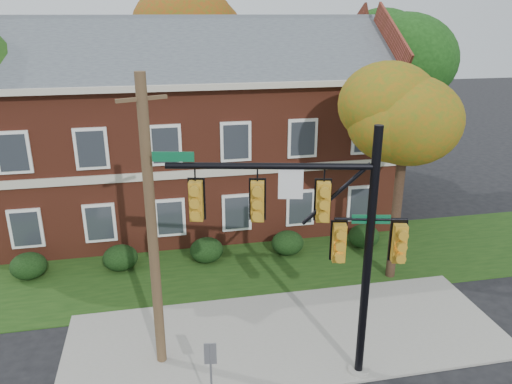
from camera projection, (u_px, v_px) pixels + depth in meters
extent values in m
plane|color=black|center=(296.00, 356.00, 15.22)|extent=(120.00, 120.00, 0.00)
cube|color=gray|center=(287.00, 336.00, 16.13)|extent=(14.00, 5.00, 0.08)
cube|color=#193811|center=(257.00, 264.00, 20.74)|extent=(30.00, 6.00, 0.04)
cube|color=maroon|center=(193.00, 149.00, 24.72)|extent=(18.00, 8.00, 7.00)
cube|color=beige|center=(190.00, 75.00, 23.49)|extent=(18.80, 8.80, 0.24)
cube|color=beige|center=(201.00, 173.00, 21.00)|extent=(18.00, 0.12, 0.35)
ellipsoid|color=black|center=(29.00, 266.00, 19.54)|extent=(1.40, 1.26, 1.05)
ellipsoid|color=black|center=(120.00, 258.00, 20.19)|extent=(1.40, 1.26, 1.05)
ellipsoid|color=black|center=(207.00, 250.00, 20.84)|extent=(1.40, 1.26, 1.05)
ellipsoid|color=black|center=(288.00, 243.00, 21.50)|extent=(1.40, 1.26, 1.05)
ellipsoid|color=black|center=(364.00, 236.00, 22.15)|extent=(1.40, 1.26, 1.05)
cylinder|color=black|center=(397.00, 209.00, 18.86)|extent=(0.36, 0.36, 5.76)
ellipsoid|color=#A6530E|center=(406.00, 115.00, 17.64)|extent=(4.25, 4.25, 3.60)
ellipsoid|color=#A6530E|center=(430.00, 99.00, 17.20)|extent=(3.50, 3.50, 3.00)
cylinder|color=black|center=(390.00, 134.00, 27.68)|extent=(0.36, 0.36, 7.04)
ellipsoid|color=#11340E|center=(398.00, 52.00, 26.19)|extent=(5.95, 5.95, 5.04)
ellipsoid|color=#11340E|center=(419.00, 41.00, 25.67)|extent=(4.90, 4.90, 4.20)
cylinder|color=black|center=(198.00, 112.00, 32.17)|extent=(0.36, 0.36, 7.68)
ellipsoid|color=#B02C0F|center=(195.00, 34.00, 30.54)|extent=(6.46, 6.46, 5.47)
ellipsoid|color=#B02C0F|center=(212.00, 24.00, 29.98)|extent=(5.32, 5.32, 4.56)
cylinder|color=gray|center=(358.00, 371.00, 14.46)|extent=(0.59, 0.59, 0.17)
cylinder|color=black|center=(368.00, 261.00, 13.24)|extent=(0.27, 0.27, 7.33)
cylinder|color=black|center=(270.00, 166.00, 12.40)|extent=(5.15, 1.30, 0.17)
cylinder|color=black|center=(371.00, 219.00, 12.83)|extent=(1.86, 0.49, 0.08)
cube|color=#BB861E|center=(196.00, 201.00, 12.76)|extent=(0.52, 0.41, 1.21)
cube|color=#BB861E|center=(257.00, 201.00, 12.73)|extent=(0.52, 0.41, 1.21)
cube|color=#BB861E|center=(323.00, 202.00, 12.70)|extent=(0.52, 0.41, 1.21)
cube|color=silver|center=(291.00, 184.00, 12.55)|extent=(0.62, 0.18, 0.79)
cube|color=#0B5731|center=(173.00, 157.00, 12.37)|extent=(1.03, 0.27, 0.25)
cube|color=#BB861E|center=(339.00, 243.00, 13.08)|extent=(0.52, 0.41, 1.21)
cube|color=#BB861E|center=(399.00, 243.00, 13.05)|extent=(0.52, 0.41, 1.21)
cube|color=#0B5731|center=(371.00, 219.00, 12.83)|extent=(0.98, 0.26, 0.24)
cylinder|color=brown|center=(152.00, 232.00, 13.54)|extent=(0.37, 0.37, 8.54)
cube|color=brown|center=(142.00, 99.00, 12.31)|extent=(1.26, 0.60, 0.09)
cylinder|color=slate|center=(211.00, 379.00, 12.70)|extent=(0.07, 0.07, 2.17)
cube|color=slate|center=(210.00, 354.00, 12.43)|extent=(0.32, 0.08, 0.61)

